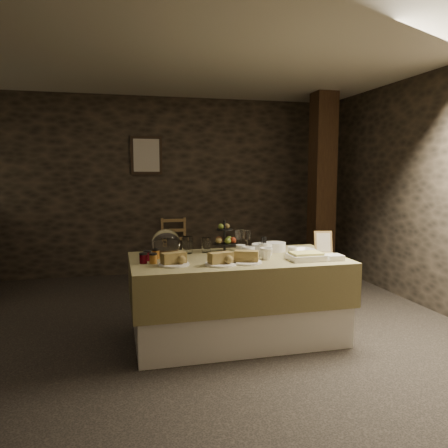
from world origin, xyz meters
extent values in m
cube|color=black|center=(0.00, 0.00, 0.00)|extent=(5.50, 5.00, 0.01)
cube|color=black|center=(0.00, 2.50, 1.30)|extent=(5.50, 0.02, 2.60)
cube|color=black|center=(0.00, -2.50, 1.30)|extent=(5.50, 0.02, 2.60)
cube|color=black|center=(2.75, 0.00, 1.30)|extent=(0.02, 5.00, 2.60)
cube|color=#BAB29D|center=(0.00, 0.00, 2.60)|extent=(5.50, 5.00, 0.01)
cube|color=white|center=(0.45, -0.31, 0.36)|extent=(1.83, 0.94, 0.71)
cube|color=olive|center=(0.45, -0.31, 0.56)|extent=(1.89, 1.01, 0.38)
cube|color=brown|center=(0.22, 2.24, 0.21)|extent=(0.40, 0.38, 0.05)
cube|color=brown|center=(0.22, 2.40, 0.65)|extent=(0.37, 0.04, 0.37)
cube|color=black|center=(2.22, 1.62, 1.30)|extent=(0.30, 0.30, 2.60)
cube|color=black|center=(-0.15, 2.47, 1.75)|extent=(0.45, 0.03, 0.55)
cube|color=beige|center=(-0.15, 2.45, 1.75)|extent=(0.37, 0.01, 0.47)
cylinder|color=white|center=(0.71, -0.23, 0.80)|extent=(0.19, 0.19, 0.10)
cylinder|color=white|center=(0.89, -0.09, 0.79)|extent=(0.20, 0.20, 0.08)
cylinder|color=white|center=(0.70, -0.31, 0.81)|extent=(0.10, 0.10, 0.12)
imported|color=white|center=(0.55, -0.31, 0.80)|extent=(0.13, 0.13, 0.09)
imported|color=white|center=(0.67, -0.46, 0.80)|extent=(0.12, 0.12, 0.10)
cylinder|color=white|center=(0.51, -0.20, 0.80)|extent=(0.09, 0.09, 0.09)
cylinder|color=white|center=(0.94, -0.39, 0.79)|extent=(0.08, 0.08, 0.09)
imported|color=white|center=(1.05, -0.35, 0.78)|extent=(0.27, 0.27, 0.06)
cylinder|color=brown|center=(-0.16, -0.08, 0.76)|extent=(0.26, 0.26, 0.01)
cylinder|color=brown|center=(-0.16, -0.08, 0.80)|extent=(0.22, 0.22, 0.07)
sphere|color=white|center=(-0.16, -0.08, 0.87)|extent=(0.26, 0.26, 0.26)
cylinder|color=black|center=(0.40, -0.02, 0.90)|extent=(0.02, 0.02, 0.31)
cylinder|color=black|center=(0.40, -0.02, 0.83)|extent=(0.22, 0.22, 0.01)
cylinder|color=black|center=(0.40, -0.02, 0.97)|extent=(0.15, 0.15, 0.01)
sphere|color=olive|center=(0.45, 0.01, 0.87)|extent=(0.06, 0.06, 0.06)
sphere|color=maroon|center=(0.36, 0.02, 0.87)|extent=(0.06, 0.06, 0.06)
sphere|color=olive|center=(0.42, -0.07, 0.87)|extent=(0.06, 0.06, 0.06)
sphere|color=olive|center=(0.34, -0.05, 0.87)|extent=(0.06, 0.06, 0.06)
sphere|color=maroon|center=(0.47, -0.05, 0.87)|extent=(0.06, 0.06, 0.06)
cylinder|color=white|center=(-0.15, -0.49, 0.76)|extent=(0.26, 0.26, 0.01)
cube|color=olive|center=(-0.15, -0.49, 0.81)|extent=(0.22, 0.14, 0.09)
cylinder|color=white|center=(0.23, -0.58, 0.76)|extent=(0.26, 0.26, 0.01)
cube|color=olive|center=(0.23, -0.58, 0.81)|extent=(0.22, 0.14, 0.09)
cylinder|color=white|center=(0.46, -0.55, 0.76)|extent=(0.26, 0.26, 0.01)
cube|color=olive|center=(0.46, -0.55, 0.81)|extent=(0.22, 0.16, 0.09)
cylinder|color=#530612|center=(-0.35, -0.26, 0.79)|extent=(0.06, 0.06, 0.07)
cylinder|color=#B57028|center=(-0.31, -0.39, 0.79)|extent=(0.06, 0.06, 0.07)
cylinder|color=#530612|center=(-0.39, -0.36, 0.79)|extent=(0.06, 0.06, 0.07)
cylinder|color=#B57028|center=(-0.27, -0.19, 0.79)|extent=(0.06, 0.06, 0.07)
cube|color=white|center=(0.99, -0.57, 0.77)|extent=(0.30, 0.22, 0.05)
cube|color=#D4CA65|center=(0.99, -0.57, 0.81)|extent=(0.26, 0.18, 0.02)
cube|color=white|center=(1.24, -0.61, 0.77)|extent=(0.14, 0.14, 0.04)
cube|color=brown|center=(1.33, -0.23, 0.84)|extent=(0.18, 0.10, 0.22)
cylinder|color=white|center=(0.04, 0.00, 0.83)|extent=(0.10, 0.10, 0.16)
cylinder|color=white|center=(0.23, 0.01, 0.82)|extent=(0.09, 0.09, 0.14)
camera|label=1|loc=(-0.60, -4.01, 1.51)|focal=35.00mm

